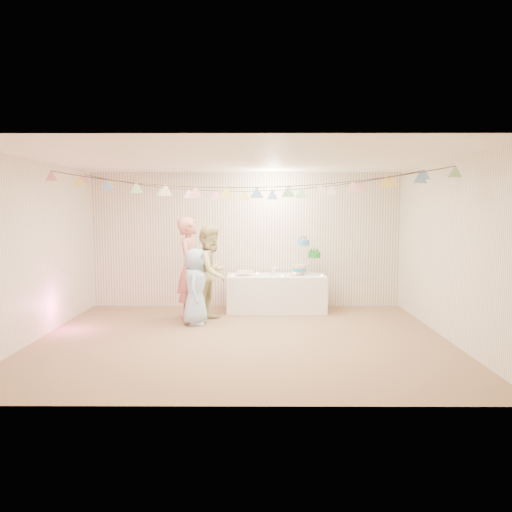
{
  "coord_description": "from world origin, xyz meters",
  "views": [
    {
      "loc": [
        0.24,
        -7.17,
        1.91
      ],
      "look_at": [
        0.2,
        0.8,
        1.15
      ],
      "focal_mm": 35.0,
      "sensor_mm": 36.0,
      "label": 1
    }
  ],
  "objects_px": {
    "person_child": "(195,287)",
    "person_adult_b": "(211,273)",
    "table": "(276,293)",
    "cake_stand": "(306,253)",
    "person_adult_a": "(190,268)"
  },
  "relations": [
    {
      "from": "table",
      "to": "cake_stand",
      "type": "xyz_separation_m",
      "value": [
        0.55,
        0.05,
        0.75
      ]
    },
    {
      "from": "person_adult_a",
      "to": "person_adult_b",
      "type": "relative_size",
      "value": 1.08
    },
    {
      "from": "person_adult_a",
      "to": "person_child",
      "type": "bearing_deg",
      "value": -152.13
    },
    {
      "from": "cake_stand",
      "to": "person_child",
      "type": "distance_m",
      "value": 2.27
    },
    {
      "from": "table",
      "to": "person_child",
      "type": "distance_m",
      "value": 1.76
    },
    {
      "from": "table",
      "to": "person_adult_b",
      "type": "xyz_separation_m",
      "value": [
        -1.14,
        -0.78,
        0.48
      ]
    },
    {
      "from": "cake_stand",
      "to": "person_adult_a",
      "type": "height_order",
      "value": "person_adult_a"
    },
    {
      "from": "person_child",
      "to": "person_adult_b",
      "type": "bearing_deg",
      "value": -38.13
    },
    {
      "from": "table",
      "to": "person_child",
      "type": "relative_size",
      "value": 1.44
    },
    {
      "from": "cake_stand",
      "to": "person_adult_b",
      "type": "relative_size",
      "value": 0.41
    },
    {
      "from": "cake_stand",
      "to": "person_child",
      "type": "relative_size",
      "value": 0.54
    },
    {
      "from": "cake_stand",
      "to": "person_adult_b",
      "type": "distance_m",
      "value": 1.9
    },
    {
      "from": "person_adult_a",
      "to": "person_adult_b",
      "type": "distance_m",
      "value": 0.4
    },
    {
      "from": "table",
      "to": "person_child",
      "type": "height_order",
      "value": "person_child"
    },
    {
      "from": "cake_stand",
      "to": "table",
      "type": "bearing_deg",
      "value": -174.81
    }
  ]
}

